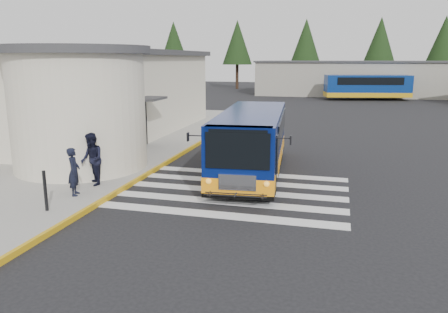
% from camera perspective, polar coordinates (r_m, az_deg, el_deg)
% --- Properties ---
extents(ground, '(140.00, 140.00, 0.00)m').
position_cam_1_polar(ground, '(15.76, 3.15, -3.80)').
color(ground, black).
rests_on(ground, ground).
extents(sidewalk, '(10.00, 34.00, 0.15)m').
position_cam_1_polar(sidewalk, '(22.75, -17.46, 0.96)').
color(sidewalk, gray).
rests_on(sidewalk, ground).
extents(curb_strip, '(0.12, 34.00, 0.16)m').
position_cam_1_polar(curb_strip, '(20.57, -5.68, 0.30)').
color(curb_strip, '#C89512').
rests_on(curb_strip, ground).
extents(station_building, '(12.70, 18.70, 4.80)m').
position_cam_1_polar(station_building, '(25.83, -17.90, 7.85)').
color(station_building, beige).
rests_on(station_building, ground).
extents(crosswalk, '(8.00, 5.35, 0.01)m').
position_cam_1_polar(crosswalk, '(15.12, 0.67, -4.48)').
color(crosswalk, silver).
rests_on(crosswalk, ground).
extents(depot_building, '(26.40, 8.40, 4.20)m').
position_cam_1_polar(depot_building, '(56.94, 18.00, 9.69)').
color(depot_building, gray).
rests_on(depot_building, ground).
extents(tree_line, '(58.40, 4.40, 10.00)m').
position_cam_1_polar(tree_line, '(64.94, 18.18, 14.10)').
color(tree_line, black).
rests_on(tree_line, ground).
extents(transit_bus, '(3.42, 8.90, 2.47)m').
position_cam_1_polar(transit_bus, '(17.15, 3.63, 1.61)').
color(transit_bus, '#071659').
rests_on(transit_bus, ground).
extents(pedestrian_a, '(0.56, 0.67, 1.56)m').
position_cam_1_polar(pedestrian_a, '(14.78, -19.00, -1.87)').
color(pedestrian_a, black).
rests_on(pedestrian_a, sidewalk).
extents(pedestrian_b, '(1.12, 1.12, 1.83)m').
position_cam_1_polar(pedestrian_b, '(15.75, -16.88, -0.34)').
color(pedestrian_b, black).
rests_on(pedestrian_b, sidewalk).
extents(bollard, '(0.10, 0.10, 1.20)m').
position_cam_1_polar(bollard, '(13.60, -22.30, -4.16)').
color(bollard, black).
rests_on(bollard, sidewalk).
extents(far_bus_a, '(9.39, 4.35, 2.34)m').
position_cam_1_polar(far_bus_a, '(50.90, 18.19, 8.74)').
color(far_bus_a, navy).
rests_on(far_bus_a, ground).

